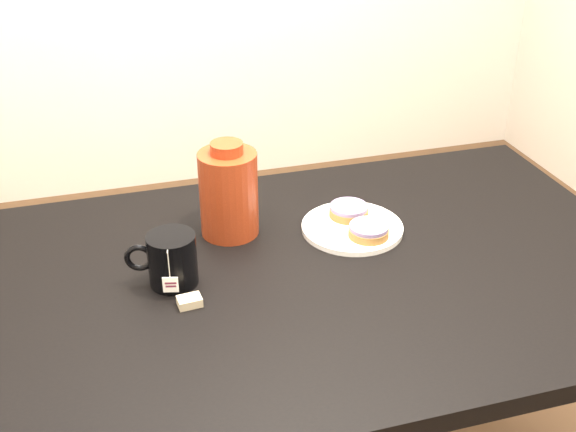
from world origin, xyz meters
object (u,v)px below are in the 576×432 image
(bagel_back, at_px, (349,211))
(bagel_front, at_px, (369,231))
(mug, at_px, (171,259))
(plate, at_px, (352,227))
(teabag_pouch, at_px, (190,301))
(table, at_px, (321,300))
(bagel_package, at_px, (229,192))

(bagel_back, height_order, bagel_front, same)
(bagel_front, xyz_separation_m, mug, (-0.43, -0.04, 0.03))
(mug, bearing_deg, bagel_front, 19.30)
(plate, relative_size, mug, 1.50)
(bagel_back, relative_size, teabag_pouch, 2.03)
(table, relative_size, bagel_front, 11.21)
(plate, xyz_separation_m, bagel_front, (0.02, -0.05, 0.02))
(plate, xyz_separation_m, mug, (-0.42, -0.09, 0.05))
(table, distance_m, bagel_back, 0.23)
(bagel_back, xyz_separation_m, teabag_pouch, (-0.40, -0.22, -0.02))
(bagel_front, bearing_deg, bagel_back, 95.82)
(plate, bearing_deg, bagel_package, 165.18)
(mug, height_order, teabag_pouch, mug)
(bagel_package, bearing_deg, plate, -14.82)
(teabag_pouch, xyz_separation_m, bagel_package, (0.13, 0.25, 0.09))
(bagel_back, height_order, bagel_package, bagel_package)
(plate, relative_size, bagel_front, 1.82)
(mug, distance_m, teabag_pouch, 0.10)
(bagel_front, height_order, teabag_pouch, bagel_front)
(bagel_back, bearing_deg, bagel_package, 174.44)
(mug, distance_m, bagel_package, 0.23)
(plate, distance_m, bagel_back, 0.05)
(teabag_pouch, bearing_deg, table, 10.74)
(bagel_front, relative_size, mug, 0.82)
(mug, bearing_deg, bagel_package, 60.96)
(plate, height_order, bagel_package, bagel_package)
(table, distance_m, teabag_pouch, 0.30)
(plate, relative_size, teabag_pouch, 5.04)
(teabag_pouch, height_order, bagel_package, bagel_package)
(table, distance_m, bagel_package, 0.31)
(plate, height_order, bagel_back, bagel_back)
(bagel_front, bearing_deg, bagel_package, 156.37)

